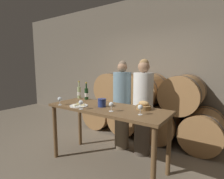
% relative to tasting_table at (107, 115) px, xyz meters
% --- Properties ---
extents(ground_plane, '(10.00, 10.00, 0.00)m').
position_rel_tasting_table_xyz_m(ground_plane, '(0.00, 0.00, -0.81)').
color(ground_plane, '#726654').
extents(stone_wall_back, '(10.00, 0.12, 3.20)m').
position_rel_tasting_table_xyz_m(stone_wall_back, '(0.00, 2.06, 0.79)').
color(stone_wall_back, '#706656').
rests_on(stone_wall_back, ground_plane).
extents(barrel_stack, '(3.03, 0.92, 1.39)m').
position_rel_tasting_table_xyz_m(barrel_stack, '(-0.00, 1.48, -0.17)').
color(barrel_stack, '#9E7042').
rests_on(barrel_stack, ground_plane).
extents(tasting_table, '(1.85, 0.70, 0.93)m').
position_rel_tasting_table_xyz_m(tasting_table, '(0.00, 0.00, 0.00)').
color(tasting_table, brown).
rests_on(tasting_table, ground_plane).
extents(person_left, '(0.33, 0.33, 1.64)m').
position_rel_tasting_table_xyz_m(person_left, '(-0.12, 0.65, 0.02)').
color(person_left, '#756651').
rests_on(person_left, ground_plane).
extents(person_right, '(0.34, 0.34, 1.67)m').
position_rel_tasting_table_xyz_m(person_right, '(0.30, 0.65, 0.04)').
color(person_right, '#4C4238').
rests_on(person_right, ground_plane).
extents(wine_bottle_red, '(0.07, 0.07, 0.32)m').
position_rel_tasting_table_xyz_m(wine_bottle_red, '(-0.65, 0.27, 0.23)').
color(wine_bottle_red, '#193819').
rests_on(wine_bottle_red, tasting_table).
extents(wine_bottle_white, '(0.07, 0.07, 0.33)m').
position_rel_tasting_table_xyz_m(wine_bottle_white, '(-0.85, 0.28, 0.24)').
color(wine_bottle_white, '#ADBC7F').
rests_on(wine_bottle_white, tasting_table).
extents(blue_crock, '(0.13, 0.13, 0.12)m').
position_rel_tasting_table_xyz_m(blue_crock, '(-0.07, -0.03, 0.19)').
color(blue_crock, navy).
rests_on(blue_crock, tasting_table).
extents(bread_basket, '(0.21, 0.21, 0.12)m').
position_rel_tasting_table_xyz_m(bread_basket, '(0.52, 0.18, 0.17)').
color(bread_basket, olive).
rests_on(bread_basket, tasting_table).
extents(cheese_plate, '(0.27, 0.27, 0.04)m').
position_rel_tasting_table_xyz_m(cheese_plate, '(-0.39, -0.20, 0.13)').
color(cheese_plate, white).
rests_on(cheese_plate, tasting_table).
extents(wine_glass_far_left, '(0.07, 0.07, 0.13)m').
position_rel_tasting_table_xyz_m(wine_glass_far_left, '(-0.69, -0.31, 0.21)').
color(wine_glass_far_left, white).
rests_on(wine_glass_far_left, tasting_table).
extents(wine_glass_left, '(0.07, 0.07, 0.13)m').
position_rel_tasting_table_xyz_m(wine_glass_left, '(-0.23, -0.31, 0.21)').
color(wine_glass_left, white).
rests_on(wine_glass_left, tasting_table).
extents(wine_glass_center, '(0.07, 0.07, 0.13)m').
position_rel_tasting_table_xyz_m(wine_glass_center, '(0.20, -0.17, 0.21)').
color(wine_glass_center, white).
rests_on(wine_glass_center, tasting_table).
extents(wine_glass_right, '(0.07, 0.07, 0.13)m').
position_rel_tasting_table_xyz_m(wine_glass_right, '(0.59, -0.10, 0.21)').
color(wine_glass_right, white).
rests_on(wine_glass_right, tasting_table).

